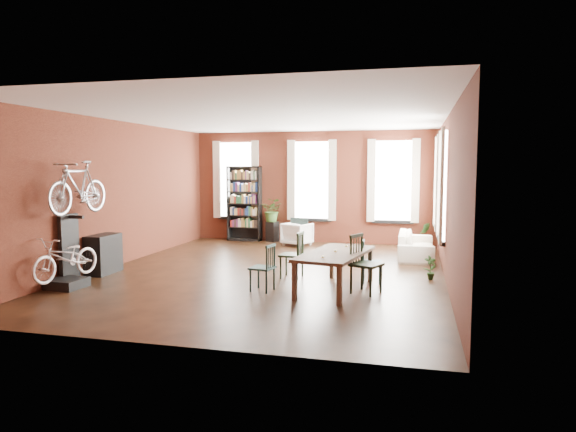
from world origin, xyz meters
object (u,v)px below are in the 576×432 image
(dining_chair_a, at_px, (262,268))
(bike_trainer, at_px, (67,283))
(dining_chair_b, at_px, (292,255))
(white_armchair, at_px, (297,233))
(plant_stand, at_px, (272,232))
(bicycle_floor, at_px, (66,238))
(dining_chair_c, at_px, (366,264))
(dining_chair_d, at_px, (372,262))
(console_table, at_px, (103,254))
(cream_sofa, at_px, (416,241))
(dining_table, at_px, (335,271))
(bookshelf, at_px, (244,204))

(dining_chair_a, bearing_deg, bike_trainer, -69.74)
(dining_chair_b, distance_m, white_armchair, 4.20)
(dining_chair_a, height_order, bike_trainer, dining_chair_a)
(plant_stand, distance_m, bicycle_floor, 6.84)
(dining_chair_a, height_order, dining_chair_c, dining_chair_c)
(dining_chair_b, xyz_separation_m, bike_trainer, (-3.74, -1.82, -0.37))
(dining_chair_d, xyz_separation_m, console_table, (-5.41, -0.45, -0.00))
(white_armchair, distance_m, cream_sofa, 3.42)
(dining_chair_a, distance_m, dining_chair_d, 2.13)
(dining_chair_a, height_order, dining_chair_d, dining_chair_a)
(dining_chair_b, height_order, console_table, dining_chair_b)
(dining_table, xyz_separation_m, dining_chair_d, (0.57, 0.77, 0.06))
(dining_chair_a, xyz_separation_m, bike_trainer, (-3.49, -0.64, -0.33))
(dining_table, height_order, bicycle_floor, bicycle_floor)
(dining_chair_c, relative_size, white_armchair, 1.44)
(bookshelf, height_order, cream_sofa, bookshelf)
(dining_chair_c, relative_size, plant_stand, 1.73)
(dining_chair_a, relative_size, bookshelf, 0.38)
(console_table, relative_size, bicycle_floor, 0.54)
(dining_chair_a, height_order, bicycle_floor, bicycle_floor)
(dining_chair_c, relative_size, bike_trainer, 1.74)
(bookshelf, height_order, white_armchair, bookshelf)
(dining_table, height_order, white_armchair, white_armchair)
(dining_chair_d, relative_size, white_armchair, 1.15)
(bike_trainer, height_order, plant_stand, plant_stand)
(dining_table, bearing_deg, dining_chair_c, 3.97)
(dining_table, bearing_deg, plant_stand, 126.07)
(dining_chair_c, relative_size, cream_sofa, 0.48)
(plant_stand, bearing_deg, dining_chair_b, -69.96)
(dining_chair_a, relative_size, plant_stand, 1.42)
(console_table, distance_m, bicycle_floor, 1.41)
(bookshelf, distance_m, plant_stand, 1.18)
(plant_stand, bearing_deg, dining_chair_a, -76.00)
(console_table, bearing_deg, bicycle_floor, -84.46)
(bookshelf, relative_size, console_table, 2.75)
(dining_chair_c, bearing_deg, white_armchair, 48.79)
(bookshelf, distance_m, bicycle_floor, 6.61)
(bookshelf, height_order, console_table, bookshelf)
(dining_table, distance_m, dining_chair_a, 1.29)
(dining_chair_d, relative_size, bicycle_floor, 0.54)
(cream_sofa, height_order, plant_stand, cream_sofa)
(dining_table, relative_size, cream_sofa, 0.96)
(white_armchair, bearing_deg, plant_stand, -10.25)
(dining_chair_d, relative_size, cream_sofa, 0.39)
(bicycle_floor, bearing_deg, console_table, 103.40)
(dining_chair_d, bearing_deg, dining_chair_a, 117.29)
(dining_chair_a, bearing_deg, cream_sofa, 157.49)
(dining_table, bearing_deg, bicycle_floor, -158.20)
(bike_trainer, relative_size, plant_stand, 0.99)
(cream_sofa, xyz_separation_m, bike_trainer, (-6.12, -4.80, -0.32))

